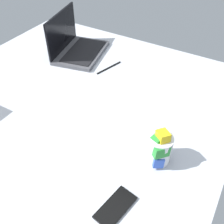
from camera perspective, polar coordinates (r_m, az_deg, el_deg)
The scene contains 5 objects.
bed_mattress at distance 117.86cm, azimuth -14.06°, elevation -6.60°, with size 180.00×140.00×18.00cm, color #B7BCC6.
laptop at distance 156.09cm, azimuth -7.78°, elevation 13.88°, with size 37.22×29.64×23.00cm.
snack_cup at distance 94.22cm, azimuth 10.22°, elevation -7.70°, with size 10.46×9.00×14.22cm.
cell_phone at distance 86.90cm, azimuth 0.74°, elevation -19.92°, with size 6.80×14.00×0.80cm, color black.
charger_cable at distance 143.14cm, azimuth -0.65°, elevation 9.57°, with size 17.00×0.60×0.60cm, color black.
Camera 1 is at (-50.42, -62.77, 95.08)cm, focal length 42.25 mm.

